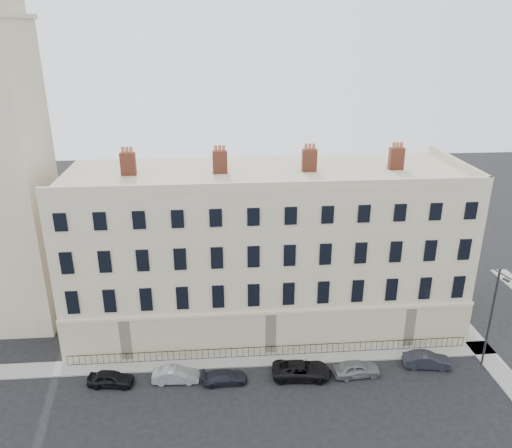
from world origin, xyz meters
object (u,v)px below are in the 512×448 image
Objects in this scene: car_b at (176,375)px; car_c at (225,377)px; car_e at (356,368)px; car_f at (427,360)px; car_d at (302,370)px; car_a at (111,379)px; streetlamp at (492,314)px.

car_b is 4.01m from car_c.
car_f is (6.29, 0.62, -0.02)m from car_e.
car_d is 1.24× the size of car_e.
car_d is 1.23× the size of car_f.
car_a reaches higher than car_c.
car_a is 0.76× the size of car_d.
car_a is at bearing 94.06° from car_d.
streetlamp reaches higher than car_c.
car_c is 0.94× the size of car_e.
car_f is (21.20, 0.19, 0.03)m from car_b.
car_b is at bearing 98.61° from car_f.
car_f is (17.22, 0.67, 0.12)m from car_c.
car_a is at bearing 167.06° from streetlamp.
car_b is 1.02× the size of car_c.
streetlamp reaches higher than car_a.
streetlamp reaches higher than car_f.
car_d is 16.38m from streetlamp.
car_b is at bearing 167.01° from streetlamp.
car_e is at bearing -84.73° from car_a.
car_b is 0.42× the size of streetlamp.
streetlamp is at bearing -83.40° from car_a.
car_a is 0.93× the size of car_f.
car_c is at bearing 100.34° from car_f.
car_c is 6.35m from car_d.
car_b is 14.92m from car_e.
car_b is 0.97× the size of car_e.
car_d is at bearing -84.52° from car_a.
car_a is 0.41× the size of streetlamp.
streetlamp is at bearing -91.22° from car_e.
streetlamp reaches higher than car_b.
car_f reaches higher than car_c.
car_d is (15.52, -0.25, 0.05)m from car_a.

